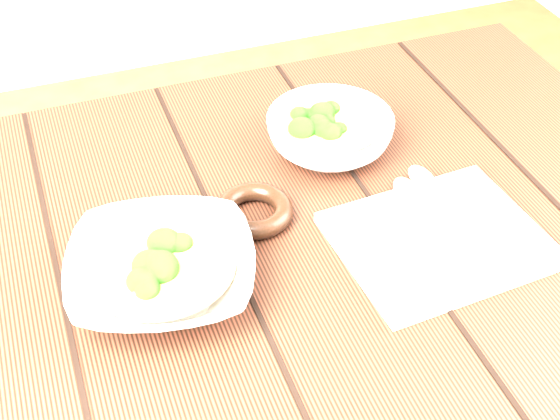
% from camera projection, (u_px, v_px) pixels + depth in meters
% --- Properties ---
extents(table, '(1.20, 0.80, 0.75)m').
position_uv_depth(table, '(251.00, 319.00, 1.01)').
color(table, '#3A1A10').
rests_on(table, ground).
extents(soup_bowl_front, '(0.26, 0.26, 0.06)m').
position_uv_depth(soup_bowl_front, '(162.00, 271.00, 0.87)').
color(soup_bowl_front, silver).
rests_on(soup_bowl_front, table).
extents(soup_bowl_back, '(0.22, 0.22, 0.06)m').
position_uv_depth(soup_bowl_back, '(330.00, 133.00, 1.07)').
color(soup_bowl_back, silver).
rests_on(soup_bowl_back, table).
extents(trivet, '(0.13, 0.13, 0.02)m').
position_uv_depth(trivet, '(254.00, 211.00, 0.97)').
color(trivet, black).
rests_on(trivet, table).
extents(napkin, '(0.25, 0.21, 0.01)m').
position_uv_depth(napkin, '(439.00, 240.00, 0.94)').
color(napkin, beige).
rests_on(napkin, table).
extents(spoon_left, '(0.05, 0.20, 0.01)m').
position_uv_depth(spoon_left, '(416.00, 210.00, 0.97)').
color(spoon_left, '#B4B09F').
rests_on(spoon_left, napkin).
extents(spoon_right, '(0.03, 0.20, 0.01)m').
position_uv_depth(spoon_right, '(435.00, 197.00, 0.99)').
color(spoon_right, '#B4B09F').
rests_on(spoon_right, napkin).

